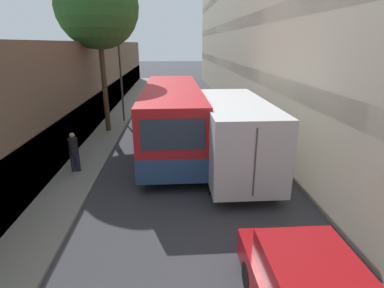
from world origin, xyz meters
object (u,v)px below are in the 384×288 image
object	(u,v)px
bus	(172,116)
pedestrian	(74,151)
box_truck	(229,128)
street_lamp	(118,36)
street_tree_left	(97,7)

from	to	relation	value
bus	pedestrian	size ratio (longest dim) A/B	6.23
pedestrian	box_truck	bearing A→B (deg)	5.95
bus	pedestrian	xyz separation A→B (m)	(-3.91, -2.84, -0.65)
pedestrian	street_lamp	world-z (taller)	street_lamp
bus	street_tree_left	world-z (taller)	street_tree_left
box_truck	street_tree_left	distance (m)	9.63
bus	street_tree_left	bearing A→B (deg)	140.61
box_truck	pedestrian	bearing A→B (deg)	-174.05
street_lamp	bus	bearing A→B (deg)	-59.29
street_lamp	street_tree_left	size ratio (longest dim) A/B	0.89
bus	box_truck	size ratio (longest dim) A/B	1.16
bus	street_lamp	distance (m)	7.33
bus	street_lamp	bearing A→B (deg)	120.71
street_lamp	street_tree_left	distance (m)	2.72
bus	box_truck	world-z (taller)	bus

